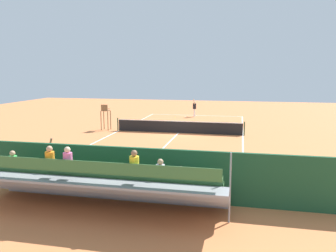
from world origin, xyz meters
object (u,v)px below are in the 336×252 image
bleacher_stand (100,184)px  equipment_bag (114,186)px  tennis_racket (185,117)px  line_judge (48,159)px  tennis_ball_near (175,117)px  tennis_net (179,127)px  tennis_player (194,107)px  courtside_bench (159,179)px  umpire_chair (105,114)px

bleacher_stand → equipment_bag: bearing=-82.5°
tennis_racket → line_judge: size_ratio=0.29×
tennis_ball_near → equipment_bag: bearing=94.3°
equipment_bag → tennis_ball_near: 22.04m
tennis_net → bleacher_stand: (0.01, 15.39, 0.46)m
tennis_net → tennis_racket: bearing=-84.1°
bleacher_stand → tennis_ball_near: bearing=-85.5°
line_judge → tennis_player: bearing=-98.8°
line_judge → tennis_net: bearing=-105.4°
tennis_net → line_judge: bearing=74.6°
courtside_bench → equipment_bag: 1.94m
equipment_bag → line_judge: line_judge is taller
courtside_bench → line_judge: bearing=-4.5°
tennis_net → tennis_player: bearing=-89.7°
tennis_net → line_judge: 13.35m
tennis_net → equipment_bag: size_ratio=11.44×
tennis_ball_near → courtside_bench: bearing=99.2°
tennis_player → tennis_racket: tennis_player is taller
tennis_ball_near → tennis_player: bearing=-147.9°
bleacher_stand → courtside_bench: bearing=-127.8°
tennis_player → tennis_racket: bearing=23.8°
tennis_net → bleacher_stand: bleacher_stand is taller
equipment_bag → tennis_player: bearing=-90.6°
courtside_bench → line_judge: 5.22m
tennis_player → tennis_ball_near: 2.41m
bleacher_stand → umpire_chair: bearing=-68.2°
courtside_bench → tennis_player: (1.68, -23.02, 0.46)m
tennis_net → bleacher_stand: bearing=90.0°
tennis_net → tennis_racket: 9.41m
bleacher_stand → tennis_racket: (0.95, -24.73, -0.94)m
courtside_bench → tennis_racket: bearing=-83.5°
equipment_bag → tennis_ball_near: size_ratio=13.64×
courtside_bench → tennis_ball_near: bearing=-80.8°
courtside_bench → line_judge: size_ratio=0.93×
tennis_net → umpire_chair: umpire_chair is taller
tennis_player → courtside_bench: bearing=94.2°
umpire_chair → courtside_bench: size_ratio=1.19×
tennis_net → courtside_bench: 13.37m
umpire_chair → tennis_player: umpire_chair is taller
bleacher_stand → tennis_player: size_ratio=4.70×
equipment_bag → tennis_player: 23.17m
tennis_player → tennis_racket: 1.41m
umpire_chair → courtside_bench: umpire_chair is taller
bleacher_stand → courtside_bench: size_ratio=5.03×
bleacher_stand → line_judge: 4.35m
tennis_player → line_judge: same height
bleacher_stand → tennis_racket: bearing=-87.8°
bleacher_stand → tennis_player: bleacher_stand is taller
line_judge → bleacher_stand: bearing=144.6°
umpire_chair → tennis_racket: size_ratio=3.78×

